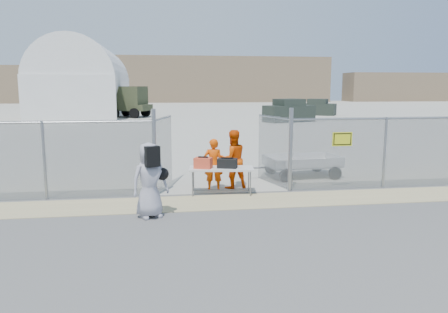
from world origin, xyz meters
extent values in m
plane|color=#4B4B4B|center=(0.00, 0.00, 0.00)|extent=(160.00, 160.00, 0.00)
cube|color=#ABA99A|center=(0.00, 42.00, 0.01)|extent=(160.00, 80.00, 0.01)
cube|color=tan|center=(0.00, 1.00, 0.01)|extent=(44.00, 1.60, 0.01)
cube|color=#F14F2E|center=(-0.62, 1.91, 0.94)|extent=(0.57, 0.48, 0.30)
cube|color=black|center=(0.08, 1.86, 0.92)|extent=(0.63, 0.49, 0.27)
imported|color=#E54A04|center=(-0.26, 2.45, 0.79)|extent=(0.62, 0.44, 1.58)
imported|color=#E54A04|center=(0.36, 2.63, 0.91)|extent=(1.01, 0.87, 1.81)
imported|color=#9D9BA6|center=(-2.10, -0.09, 0.91)|extent=(1.04, 0.87, 1.81)
camera|label=1|loc=(-1.81, -10.42, 3.12)|focal=35.00mm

